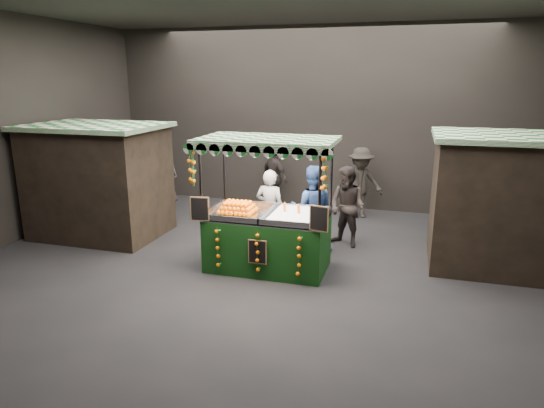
% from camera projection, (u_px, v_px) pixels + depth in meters
% --- Properties ---
extents(ground, '(12.00, 12.00, 0.00)m').
position_uv_depth(ground, '(268.00, 269.00, 9.34)').
color(ground, black).
rests_on(ground, ground).
extents(market_hall, '(12.10, 10.10, 5.05)m').
position_uv_depth(market_hall, '(268.00, 91.00, 8.47)').
color(market_hall, black).
rests_on(market_hall, ground).
extents(neighbour_stall_left, '(3.00, 2.20, 2.60)m').
position_uv_depth(neighbour_stall_left, '(99.00, 180.00, 11.13)').
color(neighbour_stall_left, black).
rests_on(neighbour_stall_left, ground).
extents(neighbour_stall_right, '(3.00, 2.20, 2.60)m').
position_uv_depth(neighbour_stall_right, '(510.00, 202.00, 9.20)').
color(neighbour_stall_right, black).
rests_on(neighbour_stall_right, ground).
extents(juice_stall, '(2.63, 1.55, 2.55)m').
position_uv_depth(juice_stall, '(268.00, 230.00, 9.18)').
color(juice_stall, black).
rests_on(juice_stall, ground).
extents(vendor_grey, '(0.67, 0.47, 1.75)m').
position_uv_depth(vendor_grey, '(270.00, 210.00, 10.27)').
color(vendor_grey, gray).
rests_on(vendor_grey, ground).
extents(vendor_blue, '(1.03, 0.87, 1.87)m').
position_uv_depth(vendor_blue, '(312.00, 209.00, 10.07)').
color(vendor_blue, navy).
rests_on(vendor_blue, ground).
extents(shopper_0, '(0.75, 0.58, 1.84)m').
position_uv_depth(shopper_0, '(168.00, 186.00, 12.31)').
color(shopper_0, '#2D2524').
rests_on(shopper_0, ground).
extents(shopper_1, '(1.08, 1.00, 1.78)m').
position_uv_depth(shopper_1, '(347.00, 207.00, 10.44)').
color(shopper_1, black).
rests_on(shopper_1, ground).
extents(shopper_2, '(1.10, 0.97, 1.78)m').
position_uv_depth(shopper_2, '(275.00, 178.00, 13.44)').
color(shopper_2, '#2C2524').
rests_on(shopper_2, ground).
extents(shopper_3, '(1.39, 1.14, 1.87)m').
position_uv_depth(shopper_3, '(360.00, 183.00, 12.58)').
color(shopper_3, black).
rests_on(shopper_3, ground).
extents(shopper_4, '(0.93, 0.75, 1.66)m').
position_uv_depth(shopper_4, '(148.00, 180.00, 13.39)').
color(shopper_4, '#2D2824').
rests_on(shopper_4, ground).
extents(shopper_5, '(1.63, 1.58, 1.86)m').
position_uv_depth(shopper_5, '(507.00, 212.00, 9.89)').
color(shopper_5, '#282221').
rests_on(shopper_5, ground).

